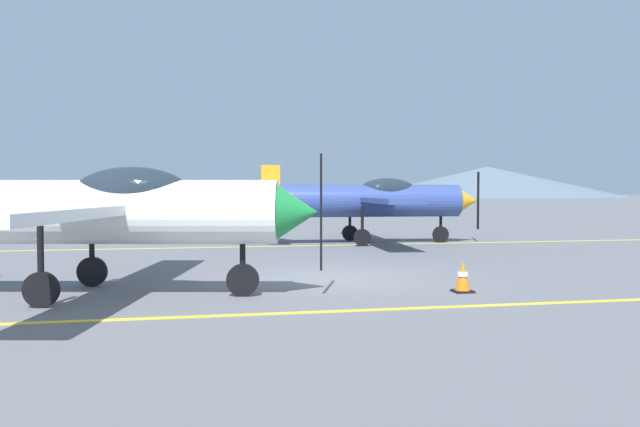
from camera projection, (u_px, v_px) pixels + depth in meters
The scene contains 7 objects.
ground_plane at pixel (332, 279), 14.05m from camera, with size 400.00×400.00×0.00m, color slate.
apron_line_near at pixel (381, 310), 10.46m from camera, with size 80.00×0.16×0.01m, color yellow.
apron_line_far at pixel (279, 246), 22.17m from camera, with size 80.00×0.16×0.01m, color yellow.
airplane_near at pixel (97, 210), 11.77m from camera, with size 8.21×9.35×2.80m.
airplane_mid at pixel (370, 200), 23.38m from camera, with size 8.14×9.37×2.80m.
traffic_cone_front at pixel (463, 277), 12.25m from camera, with size 0.36×0.36×0.59m.
hill_centerleft at pixel (487, 182), 171.82m from camera, with size 69.08×69.08×8.01m, color slate.
Camera 1 is at (-3.05, -13.66, 1.95)m, focal length 36.40 mm.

